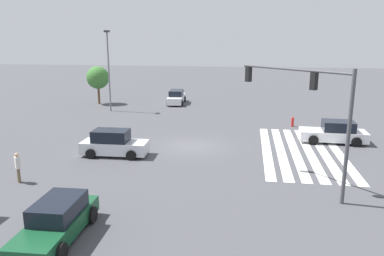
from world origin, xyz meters
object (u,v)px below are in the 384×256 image
at_px(fire_hydrant, 292,122).
at_px(car_5, 176,97).
at_px(traffic_signal_mast, 311,102).
at_px(street_light_pole_b, 108,64).
at_px(car_3, 334,133).
at_px(car_0, 114,144).
at_px(car_4, 57,221).
at_px(pedestrian, 18,166).
at_px(tree_corner_a, 98,78).

bearing_deg(fire_hydrant, car_5, 50.39).
relative_size(traffic_signal_mast, street_light_pole_b, 0.75).
distance_m(car_3, fire_hydrant, 5.38).
bearing_deg(car_0, street_light_pole_b, 109.72).
bearing_deg(street_light_pole_b, car_3, -114.12).
relative_size(traffic_signal_mast, car_5, 1.26).
height_order(car_3, car_5, car_3).
xyz_separation_m(car_0, street_light_pole_b, (14.77, 5.77, 4.17)).
height_order(car_3, street_light_pole_b, street_light_pole_b).
distance_m(car_4, pedestrian, 7.05).
xyz_separation_m(car_0, car_3, (5.47, -15.00, -0.05)).
bearing_deg(fire_hydrant, pedestrian, 134.38).
bearing_deg(street_light_pole_b, car_5, -46.79).
distance_m(car_0, car_4, 10.49).
xyz_separation_m(car_4, fire_hydrant, (20.61, -10.99, -0.27)).
height_order(car_0, street_light_pole_b, street_light_pole_b).
relative_size(tree_corner_a, fire_hydrant, 5.10).
height_order(car_4, street_light_pole_b, street_light_pole_b).
height_order(car_5, fire_hydrant, car_5).
xyz_separation_m(street_light_pole_b, fire_hydrant, (-4.54, -18.29, -4.53)).
height_order(traffic_signal_mast, fire_hydrant, traffic_signal_mast).
height_order(car_3, tree_corner_a, tree_corner_a).
height_order(traffic_signal_mast, pedestrian, traffic_signal_mast).
bearing_deg(street_light_pole_b, car_0, -158.67).
xyz_separation_m(car_0, car_5, (20.41, -0.23, -0.06)).
xyz_separation_m(pedestrian, fire_hydrant, (15.55, -15.89, -0.49)).
distance_m(street_light_pole_b, tree_corner_a, 5.37).
height_order(pedestrian, fire_hydrant, pedestrian).
distance_m(traffic_signal_mast, car_4, 12.55).
bearing_deg(car_0, car_4, -83.24).
relative_size(car_0, car_5, 0.87).
relative_size(car_4, fire_hydrant, 5.43).
height_order(car_5, street_light_pole_b, street_light_pole_b).
xyz_separation_m(car_0, fire_hydrant, (10.24, -12.52, -0.36)).
xyz_separation_m(traffic_signal_mast, car_0, (4.00, 11.64, -3.74)).
height_order(traffic_signal_mast, tree_corner_a, traffic_signal_mast).
relative_size(car_0, pedestrian, 2.64).
distance_m(car_5, fire_hydrant, 15.96).
distance_m(car_5, pedestrian, 25.97).
xyz_separation_m(traffic_signal_mast, car_3, (9.48, -3.36, -3.78)).
height_order(car_4, car_5, car_5).
bearing_deg(car_3, car_5, -43.33).
height_order(car_3, car_4, car_3).
bearing_deg(car_5, pedestrian, -11.83).
xyz_separation_m(car_4, car_5, (30.78, 1.30, 0.03)).
distance_m(traffic_signal_mast, car_0, 12.86).
bearing_deg(traffic_signal_mast, car_4, 77.23).
bearing_deg(car_0, traffic_signal_mast, -20.60).
bearing_deg(pedestrian, street_light_pole_b, 51.59).
bearing_deg(car_0, car_3, 18.44).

